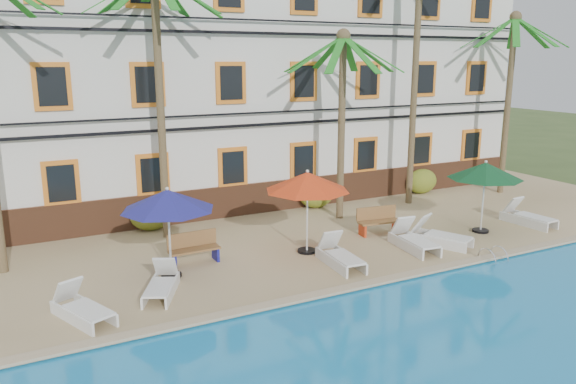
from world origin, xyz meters
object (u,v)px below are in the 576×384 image
lounger_b (161,284)px  lounger_e (439,236)px  umbrella_blue (168,200)px  lounger_f (527,216)px  palm_c (342,98)px  lounger_c (340,255)px  palm_b (159,70)px  pool_ladder (493,259)px  lounger_d (413,240)px  umbrella_green (485,171)px  palm_e (510,78)px  umbrella_red (307,182)px  bench_left (194,248)px  palm_d (417,44)px  lounger_a (82,308)px  bench_right (379,220)px

lounger_b → lounger_e: 8.99m
umbrella_blue → lounger_b: umbrella_blue is taller
lounger_b → lounger_f: 13.42m
palm_c → lounger_c: palm_c is taller
lounger_c → palm_b: bearing=127.0°
umbrella_blue → pool_ladder: size_ratio=3.41×
lounger_c → lounger_d: 2.83m
umbrella_green → lounger_e: bearing=-170.1°
palm_b → palm_e: 15.11m
umbrella_red → bench_left: size_ratio=1.73×
lounger_c → palm_d: bearing=36.8°
palm_c → lounger_a: palm_c is taller
lounger_d → palm_e: bearing=26.8°
lounger_c → lounger_e: (3.84, 0.11, 0.01)m
palm_d → umbrella_green: bearing=-94.9°
umbrella_red → lounger_c: umbrella_red is taller
lounger_a → lounger_f: (15.40, 0.63, 0.02)m
lounger_a → lounger_e: (10.98, 0.35, 0.02)m
palm_b → lounger_e: bearing=-32.6°
palm_c → lounger_a: size_ratio=3.52×
lounger_a → bench_left: bench_left is taller
umbrella_red → pool_ladder: size_ratio=3.51×
lounger_a → pool_ladder: (11.49, -1.43, -0.28)m
lounger_c → lounger_f: lounger_f is taller
umbrella_green → pool_ladder: bearing=-128.5°
umbrella_red → bench_left: bearing=168.5°
lounger_d → bench_right: size_ratio=1.33×
umbrella_green → bench_left: (-9.79, 1.62, -1.68)m
umbrella_red → pool_ladder: (4.65, -3.10, -2.23)m
palm_e → lounger_f: 6.97m
palm_c → umbrella_red: (-3.00, -2.84, -2.26)m
palm_e → pool_ladder: bearing=-138.8°
palm_b → bench_right: (6.55, -2.96, -5.04)m
palm_d → palm_c: bearing=-171.5°
lounger_f → bench_left: 12.10m
lounger_b → bench_right: size_ratio=1.21×
lounger_b → lounger_f: (13.42, 0.08, 0.03)m
lounger_d → bench_left: (-6.53, 1.97, 0.16)m
umbrella_blue → umbrella_red: bearing=0.6°
lounger_a → lounger_f: lounger_f is taller
umbrella_red → lounger_a: bearing=-166.3°
pool_ladder → palm_b: bearing=140.7°
palm_e → lounger_d: 10.67m
bench_right → umbrella_green: bearing=-24.5°
palm_e → lounger_c: size_ratio=3.95×
umbrella_red → lounger_d: 3.88m
lounger_a → palm_e: bearing=14.3°
umbrella_red → umbrella_green: bearing=-8.2°
palm_e → umbrella_red: 12.37m
pool_ladder → lounger_c: bearing=159.0°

